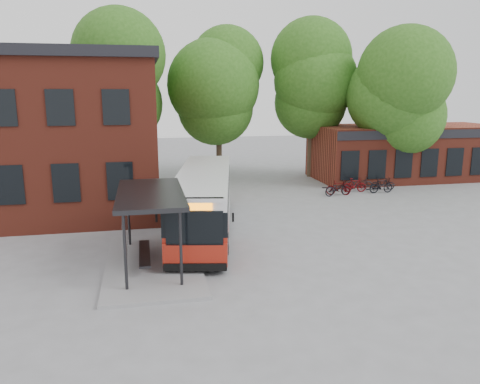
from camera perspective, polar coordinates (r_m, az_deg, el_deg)
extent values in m
plane|color=gray|center=(19.86, 2.56, -6.94)|extent=(100.00, 100.00, 0.00)
imported|color=black|center=(30.32, 11.83, 0.46)|extent=(1.96, 1.02, 0.98)
imported|color=#400507|center=(30.55, 11.90, 0.50)|extent=(1.63, 0.89, 0.94)
imported|color=#5A080C|center=(31.69, 13.79, 0.83)|extent=(1.60, 0.58, 0.94)
imported|color=black|center=(32.56, 14.35, 1.08)|extent=(1.86, 1.01, 0.93)
imported|color=black|center=(31.87, 16.83, 0.77)|extent=(1.69, 0.54, 1.00)
imported|color=black|center=(33.08, 17.01, 0.99)|extent=(1.64, 0.92, 0.81)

